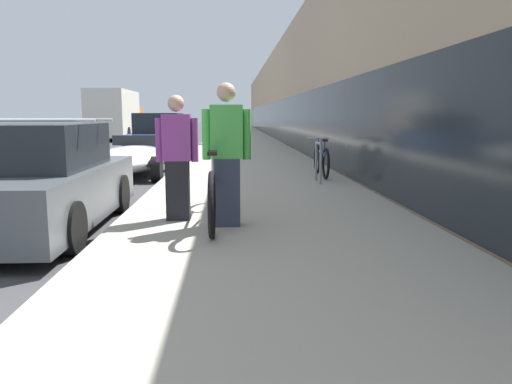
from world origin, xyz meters
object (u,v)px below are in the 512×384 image
vintage_roadster_curbside (132,159)px  parked_sedan_far (160,138)px  person_bystander (177,158)px  bike_rack_hoop (318,158)px  parked_sedan_curbside (31,183)px  person_rider (227,155)px  tandem_bicycle (215,189)px  cruiser_bike_nearest (321,160)px  moving_truck (116,115)px

vintage_roadster_curbside → parked_sedan_far: size_ratio=0.96×
person_bystander → parked_sedan_far: size_ratio=0.38×
bike_rack_hoop → parked_sedan_curbside: 5.74m
person_rider → bike_rack_hoop: 4.46m
tandem_bicycle → parked_sedan_far: size_ratio=0.66×
person_bystander → cruiser_bike_nearest: person_bystander is taller
person_bystander → moving_truck: bearing=104.5°
person_bystander → parked_sedan_far: (-1.92, 11.80, -0.25)m
cruiser_bike_nearest → moving_truck: (-9.28, 20.47, 1.02)m
vintage_roadster_curbside → bike_rack_hoop: bearing=-29.2°
tandem_bicycle → bike_rack_hoop: 4.19m
person_bystander → cruiser_bike_nearest: (2.78, 4.68, -0.46)m
cruiser_bike_nearest → parked_sedan_curbside: 6.63m
tandem_bicycle → parked_sedan_curbside: 2.42m
tandem_bicycle → person_rider: (0.17, -0.37, 0.49)m
person_rider → vintage_roadster_curbside: 6.92m
parked_sedan_curbside → bike_rack_hoop: bearing=39.3°
moving_truck → person_bystander: bearing=-75.5°
person_rider → bike_rack_hoop: bearing=65.2°
parked_sedan_far → moving_truck: bearing=109.0°
cruiser_bike_nearest → parked_sedan_curbside: (-4.70, -4.68, 0.14)m
vintage_roadster_curbside → cruiser_bike_nearest: bearing=-16.6°
person_rider → moving_truck: size_ratio=0.25×
parked_sedan_far → person_rider: bearing=-78.1°
person_rider → parked_sedan_far: 12.47m
cruiser_bike_nearest → person_bystander: bearing=-120.7°
parked_sedan_curbside → moving_truck: size_ratio=0.56×
cruiser_bike_nearest → moving_truck: bearing=114.4°
person_bystander → moving_truck: 25.98m
bike_rack_hoop → cruiser_bike_nearest: (0.25, 1.05, -0.14)m
vintage_roadster_curbside → parked_sedan_far: parked_sedan_far is taller
person_bystander → tandem_bicycle: bearing=-3.7°
person_rider → cruiser_bike_nearest: (2.11, 5.08, -0.53)m
person_rider → parked_sedan_curbside: 2.64m
person_rider → moving_truck: (-7.16, 25.55, 0.49)m
parked_sedan_curbside → vintage_roadster_curbside: bearing=88.8°
person_rider → cruiser_bike_nearest: 5.53m
bike_rack_hoop → parked_sedan_far: size_ratio=0.19×
tandem_bicycle → parked_sedan_curbside: size_ratio=0.72×
tandem_bicycle → parked_sedan_far: 12.07m
tandem_bicycle → person_bystander: 0.65m
person_rider → vintage_roadster_curbside: bearing=110.9°
parked_sedan_curbside → vintage_roadster_curbside: 6.05m
tandem_bicycle → cruiser_bike_nearest: bearing=64.2°
bike_rack_hoop → parked_sedan_far: 9.29m
bike_rack_hoop → vintage_roadster_curbside: (-4.32, 2.41, -0.21)m
person_rider → parked_sedan_curbside: size_ratio=0.44×
person_bystander → bike_rack_hoop: (2.52, 3.63, -0.32)m
tandem_bicycle → vintage_roadster_curbside: 6.49m
parked_sedan_curbside → vintage_roadster_curbside: size_ratio=0.95×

